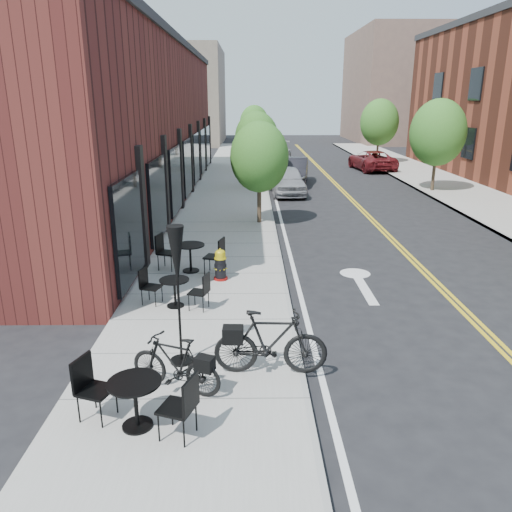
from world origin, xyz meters
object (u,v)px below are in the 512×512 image
object	(u,v)px
bistro_set_a	(135,397)
bistro_set_c	(175,289)
patio_umbrella	(177,267)
parked_car_a	(287,180)
parked_car_far	(372,160)
bistro_set_b	(190,254)
parked_car_b	(293,171)
bicycle_right	(271,342)
fire_hydrant	(220,265)
bicycle_left	(175,364)
parked_car_c	(275,154)

from	to	relation	value
bistro_set_a	bistro_set_c	world-z (taller)	bistro_set_a
patio_umbrella	parked_car_a	world-z (taller)	patio_umbrella
patio_umbrella	parked_car_far	distance (m)	28.15
bistro_set_b	parked_car_b	size ratio (longest dim) A/B	0.43
parked_car_far	patio_umbrella	bearing A→B (deg)	63.72
bistro_set_a	bistro_set_c	size ratio (longest dim) A/B	1.13
bicycle_right	parked_car_a	xyz separation A→B (m)	(1.56, 17.80, 0.00)
bistro_set_b	bicycle_right	bearing A→B (deg)	-53.39
fire_hydrant	bistro_set_b	xyz separation A→B (m)	(-0.86, 0.67, 0.10)
bistro_set_a	bistro_set_b	world-z (taller)	bistro_set_b
bicycle_left	parked_car_far	size ratio (longest dim) A/B	0.33
bicycle_right	patio_umbrella	bearing A→B (deg)	77.80
bistro_set_c	parked_car_c	xyz separation A→B (m)	(3.62, 26.98, 0.26)
bicycle_left	bistro_set_b	xyz separation A→B (m)	(-0.44, 5.94, 0.02)
bicycle_right	patio_umbrella	world-z (taller)	patio_umbrella
parked_car_b	fire_hydrant	bearing A→B (deg)	-93.43
fire_hydrant	bistro_set_b	distance (m)	1.10
parked_car_c	parked_car_far	world-z (taller)	parked_car_c
parked_car_c	parked_car_far	distance (m)	7.17
fire_hydrant	bistro_set_c	bearing A→B (deg)	-115.42
bicycle_right	bistro_set_b	distance (m)	5.77
fire_hydrant	bistro_set_c	size ratio (longest dim) A/B	0.53
bistro_set_c	parked_car_a	size ratio (longest dim) A/B	0.39
bicycle_right	fire_hydrant	bearing A→B (deg)	15.50
bistro_set_a	parked_car_c	distance (m)	31.61
fire_hydrant	bicycle_left	world-z (taller)	bicycle_left
parked_car_b	parked_car_a	bearing A→B (deg)	-92.14
bistro_set_c	parked_car_far	size ratio (longest dim) A/B	0.33
parked_car_c	patio_umbrella	bearing A→B (deg)	-89.85
parked_car_far	bicycle_left	bearing A→B (deg)	64.43
patio_umbrella	bistro_set_a	bearing A→B (deg)	-101.97
bicycle_right	parked_car_far	distance (m)	28.00
parked_car_b	parked_car_far	distance (m)	8.24
fire_hydrant	parked_car_far	xyz separation A→B (m)	(9.14, 22.09, 0.15)
bistro_set_c	parked_car_c	size ratio (longest dim) A/B	0.29
bistro_set_a	patio_umbrella	distance (m)	2.34
bicycle_right	bistro_set_c	size ratio (longest dim) A/B	1.20
bicycle_left	bistro_set_a	distance (m)	1.04
bistro_set_a	parked_car_a	world-z (taller)	parked_car_a
bistro_set_c	fire_hydrant	bearing A→B (deg)	78.64
bicycle_left	parked_car_b	xyz separation A→B (m)	(3.69, 21.58, 0.13)
bicycle_left	bistro_set_a	world-z (taller)	bicycle_left
bicycle_right	bicycle_left	bearing A→B (deg)	110.70
bicycle_left	bistro_set_c	bearing A→B (deg)	-149.01
bistro_set_c	bistro_set_a	bearing A→B (deg)	-72.41
bistro_set_a	parked_car_c	world-z (taller)	parked_car_c
bistro_set_c	bistro_set_b	bearing A→B (deg)	104.69
fire_hydrant	parked_car_far	bearing A→B (deg)	70.03
bicycle_left	parked_car_a	bearing A→B (deg)	-167.09
bistro_set_c	bicycle_left	bearing A→B (deg)	-65.02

